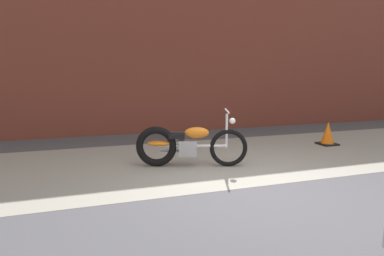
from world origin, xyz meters
TOP-DOWN VIEW (x-y plane):
  - ground_plane at (0.00, 0.00)m, footprint 80.00×80.00m
  - sidewalk_slab at (0.00, 1.75)m, footprint 36.00×3.50m
  - brick_building_wall at (0.00, 5.20)m, footprint 36.00×0.50m
  - motorcycle_orange at (-0.62, 1.39)m, footprint 1.94×0.85m
  - traffic_cone at (3.14, 2.09)m, footprint 0.40×0.40m

SIDE VIEW (x-z plane):
  - ground_plane at x=0.00m, z-range 0.00..0.00m
  - sidewalk_slab at x=0.00m, z-range 0.00..0.01m
  - traffic_cone at x=3.14m, z-range -0.03..0.52m
  - motorcycle_orange at x=-0.62m, z-range -0.12..0.91m
  - brick_building_wall at x=0.00m, z-range 0.00..4.83m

